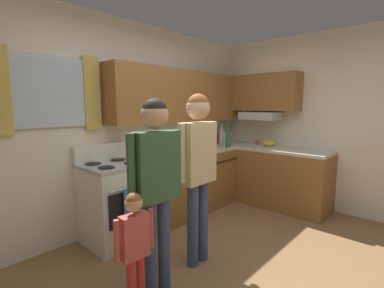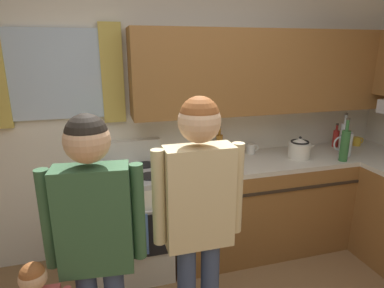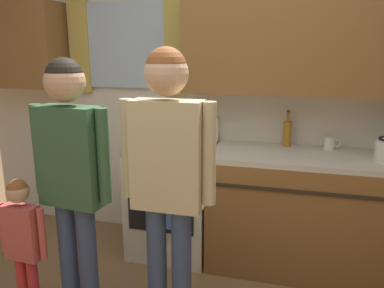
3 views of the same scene
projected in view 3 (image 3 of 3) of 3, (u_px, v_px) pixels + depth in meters
back_wall_unit at (236, 74)px, 3.05m from camera, size 4.60×0.42×2.60m
stove_oven at (173, 196)px, 3.15m from camera, size 0.63×0.67×1.10m
bottle_oil_amber at (287, 133)px, 2.99m from camera, size 0.06×0.06×0.29m
mug_ceramic_white at (330, 143)px, 2.90m from camera, size 0.13×0.08×0.09m
adult_holding_child at (71, 167)px, 2.11m from camera, size 0.50×0.22×1.60m
adult_in_plaid at (168, 167)px, 1.99m from camera, size 0.51×0.22×1.65m
small_child at (23, 237)px, 2.19m from camera, size 0.32×0.13×0.94m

